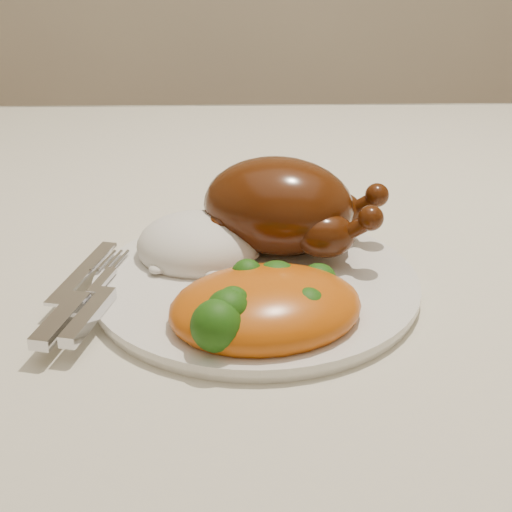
{
  "coord_description": "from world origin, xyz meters",
  "views": [
    {
      "loc": [
        -0.16,
        -0.65,
        1.05
      ],
      "look_at": [
        -0.15,
        -0.13,
        0.8
      ],
      "focal_mm": 50.0,
      "sensor_mm": 36.0,
      "label": 1
    }
  ],
  "objects": [
    {
      "name": "cutlery",
      "position": [
        -0.28,
        -0.17,
        0.78
      ],
      "size": [
        0.05,
        0.17,
        0.01
      ],
      "rotation": [
        0.0,
        0.0,
        -0.23
      ],
      "color": "silver",
      "rests_on": "dinner_plate"
    },
    {
      "name": "dining_table",
      "position": [
        0.0,
        0.0,
        0.67
      ],
      "size": [
        1.6,
        0.9,
        0.76
      ],
      "color": "brown",
      "rests_on": "floor"
    },
    {
      "name": "tablecloth",
      "position": [
        0.0,
        0.0,
        0.74
      ],
      "size": [
        1.73,
        1.03,
        0.18
      ],
      "color": "beige",
      "rests_on": "dining_table"
    },
    {
      "name": "dinner_plate",
      "position": [
        -0.15,
        -0.13,
        0.77
      ],
      "size": [
        0.34,
        0.34,
        0.01
      ],
      "primitive_type": "cylinder",
      "rotation": [
        0.0,
        0.0,
        -0.35
      ],
      "color": "silver",
      "rests_on": "tablecloth"
    },
    {
      "name": "roast_chicken",
      "position": [
        -0.12,
        -0.07,
        0.82
      ],
      "size": [
        0.18,
        0.13,
        0.09
      ],
      "rotation": [
        0.0,
        0.0,
        -0.27
      ],
      "color": "#4B1F08",
      "rests_on": "dinner_plate"
    },
    {
      "name": "rice_mound",
      "position": [
        -0.2,
        -0.09,
        0.79
      ],
      "size": [
        0.13,
        0.12,
        0.06
      ],
      "rotation": [
        0.0,
        0.0,
        -0.21
      ],
      "color": "white",
      "rests_on": "dinner_plate"
    },
    {
      "name": "mac_and_cheese",
      "position": [
        -0.14,
        -0.2,
        0.79
      ],
      "size": [
        0.16,
        0.14,
        0.05
      ],
      "rotation": [
        0.0,
        0.0,
        0.22
      ],
      "color": "#C2550C",
      "rests_on": "dinner_plate"
    }
  ]
}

